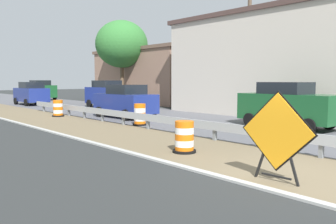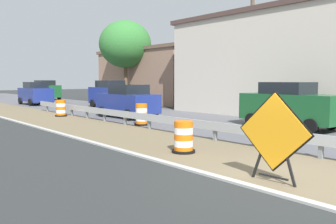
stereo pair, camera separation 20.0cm
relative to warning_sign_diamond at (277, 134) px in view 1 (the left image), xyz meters
The scene contains 17 objects.
ground_plane 1.23m from the warning_sign_diamond, ahead, with size 160.00×160.00×0.00m, color #2B2D2D.
median_dirt_strip 1.71m from the warning_sign_diamond, ahead, with size 3.86×120.00×0.01m, color #706047.
curb_near_edge 1.27m from the warning_sign_diamond, behind, with size 0.20×120.00×0.11m, color #ADADA8.
guardrail_median 3.10m from the warning_sign_diamond, ahead, with size 0.18×42.55×0.71m.
warning_sign_diamond is the anchor object (origin of this frame).
traffic_barrel_nearest 3.74m from the warning_sign_diamond, 79.33° to the left, with size 0.74×0.74×0.99m.
traffic_barrel_close 10.56m from the warning_sign_diamond, 69.67° to the left, with size 0.73×0.73×1.09m.
traffic_barrel_mid 16.85m from the warning_sign_diamond, 81.83° to the left, with size 0.74×0.74×1.03m.
car_lead_near_lane 28.70m from the warning_sign_diamond, 79.92° to the left, with size 2.14×4.17×2.11m.
car_trailing_near_lane 9.55m from the warning_sign_diamond, 28.09° to the left, with size 2.18×4.76×2.17m.
car_mid_far_lane 22.35m from the warning_sign_diamond, 67.64° to the left, with size 2.11×4.42×2.24m.
car_trailing_far_lane 14.31m from the warning_sign_diamond, 68.82° to the left, with size 2.18×4.22×2.00m.
car_distant_a 36.77m from the warning_sign_diamond, 76.03° to the left, with size 2.29×4.26×2.25m.
roadside_shop_near 16.76m from the warning_sign_diamond, 29.70° to the left, with size 7.59×14.88×6.63m.
roadside_shop_far 28.58m from the warning_sign_diamond, 56.44° to the left, with size 6.55×12.84×5.36m.
utility_pole_near 15.11m from the warning_sign_diamond, 37.99° to the left, with size 0.24×1.80×9.38m.
tree_roadside 27.07m from the warning_sign_diamond, 63.16° to the left, with size 4.93×4.93×7.89m.
Camera 1 is at (-7.47, -4.07, 2.26)m, focal length 37.29 mm.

